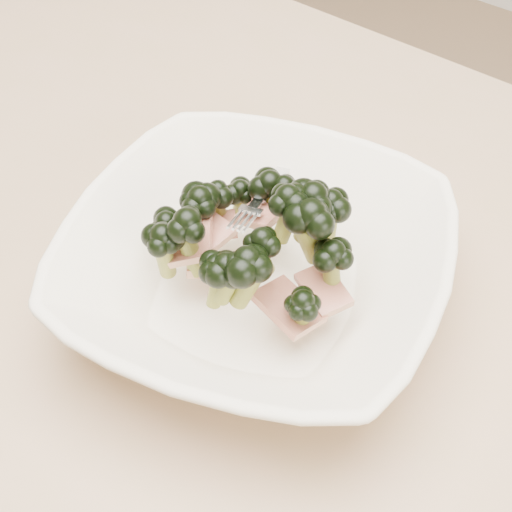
{
  "coord_description": "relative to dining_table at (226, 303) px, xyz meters",
  "views": [
    {
      "loc": [
        0.32,
        -0.34,
        1.22
      ],
      "look_at": [
        0.07,
        -0.04,
        0.8
      ],
      "focal_mm": 50.0,
      "sensor_mm": 36.0,
      "label": 1
    }
  ],
  "objects": [
    {
      "name": "broccoli_dish",
      "position": [
        0.07,
        -0.04,
        0.14
      ],
      "size": [
        0.39,
        0.39,
        0.11
      ],
      "color": "white",
      "rests_on": "dining_table"
    },
    {
      "name": "dining_table",
      "position": [
        0.0,
        0.0,
        0.0
      ],
      "size": [
        1.2,
        0.8,
        0.75
      ],
      "color": "tan",
      "rests_on": "ground"
    }
  ]
}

